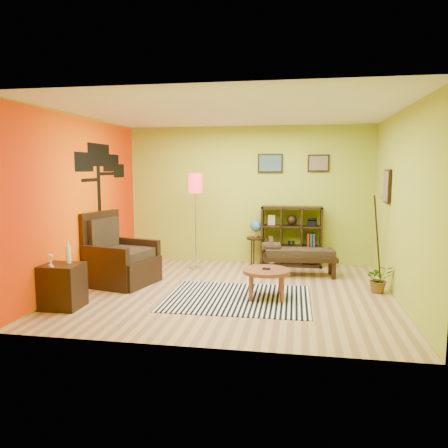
% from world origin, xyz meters
% --- Properties ---
extents(ground, '(5.00, 5.00, 0.00)m').
position_xyz_m(ground, '(0.00, 0.00, 0.00)').
color(ground, tan).
rests_on(ground, ground).
extents(room_shell, '(5.04, 4.54, 2.82)m').
position_xyz_m(room_shell, '(-0.09, 0.01, 1.80)').
color(room_shell, '#AABC30').
rests_on(room_shell, ground).
extents(zebra_rug, '(2.17, 1.69, 0.01)m').
position_xyz_m(zebra_rug, '(0.15, -0.38, 0.01)').
color(zebra_rug, silver).
rests_on(zebra_rug, ground).
extents(coffee_table, '(0.72, 0.72, 0.46)m').
position_xyz_m(coffee_table, '(0.57, -0.27, 0.38)').
color(coffee_table, brown).
rests_on(coffee_table, ground).
extents(armchair, '(1.20, 1.20, 1.21)m').
position_xyz_m(armchair, '(-1.97, 0.17, 0.37)').
color(armchair, black).
rests_on(armchair, ground).
extents(side_cabinet, '(0.52, 0.48, 0.93)m').
position_xyz_m(side_cabinet, '(-2.20, -1.22, 0.32)').
color(side_cabinet, black).
rests_on(side_cabinet, ground).
extents(floor_lamp, '(0.28, 0.28, 1.85)m').
position_xyz_m(floor_lamp, '(-0.93, 1.46, 1.50)').
color(floor_lamp, silver).
rests_on(floor_lamp, ground).
extents(globe_table, '(0.38, 0.38, 0.92)m').
position_xyz_m(globe_table, '(0.19, 1.96, 0.70)').
color(globe_table, black).
rests_on(globe_table, ground).
extents(cube_shelf, '(1.20, 0.35, 1.20)m').
position_xyz_m(cube_shelf, '(0.91, 2.03, 0.60)').
color(cube_shelf, black).
rests_on(cube_shelf, ground).
extents(bench, '(1.37, 0.59, 0.61)m').
position_xyz_m(bench, '(1.03, 1.19, 0.39)').
color(bench, black).
rests_on(bench, ground).
extents(potted_plant, '(0.47, 0.50, 0.35)m').
position_xyz_m(potted_plant, '(2.30, 0.32, 0.17)').
color(potted_plant, '#26661E').
rests_on(potted_plant, ground).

